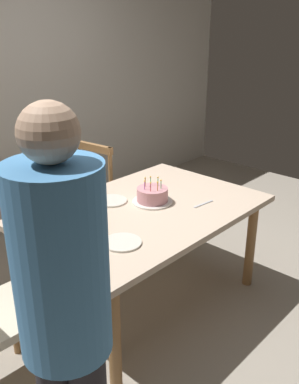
{
  "coord_description": "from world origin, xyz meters",
  "views": [
    {
      "loc": [
        -1.87,
        -1.78,
        1.9
      ],
      "look_at": [
        0.05,
        0.0,
        0.84
      ],
      "focal_mm": 39.52,
      "sensor_mm": 36.0,
      "label": 1
    }
  ],
  "objects_px": {
    "dining_table": "(144,219)",
    "plate_far_side": "(111,201)",
    "person_celebrant": "(65,312)",
    "chair_spindle_back": "(82,205)",
    "birthday_cake": "(152,196)",
    "plate_near_celebrant": "(122,242)"
  },
  "relations": [
    {
      "from": "plate_far_side",
      "to": "person_celebrant",
      "type": "height_order",
      "value": "person_celebrant"
    },
    {
      "from": "birthday_cake",
      "to": "chair_spindle_back",
      "type": "xyz_separation_m",
      "value": [
        0.04,
        0.84,
        -0.33
      ]
    },
    {
      "from": "dining_table",
      "to": "plate_near_celebrant",
      "type": "relative_size",
      "value": 7.22
    },
    {
      "from": "dining_table",
      "to": "person_celebrant",
      "type": "bearing_deg",
      "value": -147.68
    },
    {
      "from": "dining_table",
      "to": "birthday_cake",
      "type": "xyz_separation_m",
      "value": [
        0.11,
        0.03,
        0.13
      ]
    },
    {
      "from": "birthday_cake",
      "to": "plate_far_side",
      "type": "height_order",
      "value": "birthday_cake"
    },
    {
      "from": "birthday_cake",
      "to": "person_celebrant",
      "type": "distance_m",
      "value": 1.52
    },
    {
      "from": "plate_far_side",
      "to": "chair_spindle_back",
      "type": "height_order",
      "value": "chair_spindle_back"
    },
    {
      "from": "chair_spindle_back",
      "to": "plate_far_side",
      "type": "bearing_deg",
      "value": -109.8
    },
    {
      "from": "dining_table",
      "to": "plate_far_side",
      "type": "height_order",
      "value": "plate_far_side"
    },
    {
      "from": "plate_near_celebrant",
      "to": "chair_spindle_back",
      "type": "xyz_separation_m",
      "value": [
        0.58,
        1.11,
        -0.29
      ]
    },
    {
      "from": "person_celebrant",
      "to": "plate_far_side",
      "type": "bearing_deg",
      "value": 41.87
    },
    {
      "from": "plate_far_side",
      "to": "chair_spindle_back",
      "type": "xyz_separation_m",
      "value": [
        0.22,
        0.62,
        -0.29
      ]
    },
    {
      "from": "plate_near_celebrant",
      "to": "person_celebrant",
      "type": "relative_size",
      "value": 0.13
    },
    {
      "from": "dining_table",
      "to": "plate_far_side",
      "type": "bearing_deg",
      "value": 108.14
    },
    {
      "from": "dining_table",
      "to": "person_celebrant",
      "type": "height_order",
      "value": "person_celebrant"
    },
    {
      "from": "plate_near_celebrant",
      "to": "plate_far_side",
      "type": "relative_size",
      "value": 1.0
    },
    {
      "from": "birthday_cake",
      "to": "person_celebrant",
      "type": "relative_size",
      "value": 0.16
    },
    {
      "from": "birthday_cake",
      "to": "plate_near_celebrant",
      "type": "bearing_deg",
      "value": -153.76
    },
    {
      "from": "dining_table",
      "to": "chair_spindle_back",
      "type": "relative_size",
      "value": 1.67
    },
    {
      "from": "plate_near_celebrant",
      "to": "plate_far_side",
      "type": "bearing_deg",
      "value": 53.61
    },
    {
      "from": "plate_far_side",
      "to": "plate_near_celebrant",
      "type": "bearing_deg",
      "value": -126.39
    }
  ]
}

